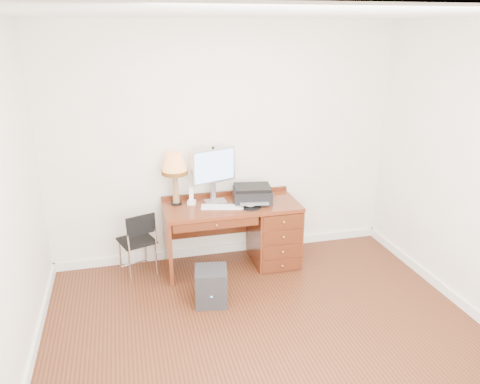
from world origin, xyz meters
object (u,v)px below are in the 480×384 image
object	(u,v)px
desk	(259,229)
leg_lamp	(175,167)
monitor	(214,169)
equipment_box	(211,286)
chair	(137,238)
printer	(252,194)
phone	(192,199)

from	to	relation	value
desk	leg_lamp	xyz separation A→B (m)	(-0.92, 0.16, 0.77)
monitor	equipment_box	size ratio (longest dim) A/B	1.67
leg_lamp	chair	xyz separation A→B (m)	(-0.46, -0.15, -0.73)
desk	printer	xyz separation A→B (m)	(-0.08, 0.03, 0.43)
phone	equipment_box	bearing A→B (deg)	-72.02
phone	equipment_box	xyz separation A→B (m)	(0.05, -0.84, -0.62)
phone	printer	bearing A→B (deg)	6.96
equipment_box	desk	bearing A→B (deg)	55.53
desk	leg_lamp	bearing A→B (deg)	170.03
desk	chair	bearing A→B (deg)	179.71
printer	phone	size ratio (longest dim) A/B	2.41
phone	chair	world-z (taller)	phone
phone	equipment_box	distance (m)	1.05
monitor	leg_lamp	size ratio (longest dim) A/B	1.03
printer	leg_lamp	distance (m)	0.92
monitor	phone	world-z (taller)	monitor
chair	equipment_box	bearing A→B (deg)	-65.48
monitor	printer	world-z (taller)	monitor
monitor	chair	xyz separation A→B (m)	(-0.90, -0.13, -0.68)
chair	desk	bearing A→B (deg)	-18.80
leg_lamp	chair	bearing A→B (deg)	-161.59
printer	equipment_box	xyz separation A→B (m)	(-0.63, -0.74, -0.66)
equipment_box	monitor	bearing A→B (deg)	85.49
monitor	equipment_box	world-z (taller)	monitor
desk	phone	world-z (taller)	phone
desk	equipment_box	xyz separation A→B (m)	(-0.71, -0.72, -0.23)
monitor	printer	distance (m)	0.51
desk	equipment_box	size ratio (longest dim) A/B	4.09
desk	chair	xyz separation A→B (m)	(-1.38, 0.01, 0.04)
leg_lamp	phone	xyz separation A→B (m)	(0.17, -0.04, -0.38)
chair	phone	bearing A→B (deg)	-8.27
desk	monitor	distance (m)	0.88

